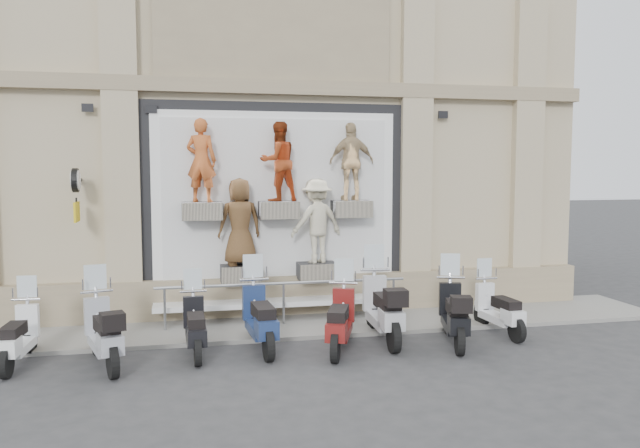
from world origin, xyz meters
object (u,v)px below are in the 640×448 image
(clock_sign_bracket, at_px, (76,188))
(scooter_c, at_px, (103,318))
(scooter_d, at_px, (195,314))
(scooter_h, at_px, (454,301))
(scooter_i, at_px, (499,298))
(scooter_f, at_px, (340,307))
(guard_rail, at_px, (284,305))
(scooter_g, at_px, (383,295))
(scooter_e, at_px, (260,305))
(scooter_b, at_px, (18,324))

(clock_sign_bracket, relative_size, scooter_c, 0.53)
(scooter_d, xyz_separation_m, scooter_h, (4.59, -0.32, 0.08))
(scooter_h, bearing_deg, clock_sign_bracket, 177.90)
(scooter_i, bearing_deg, scooter_f, -175.76)
(guard_rail, bearing_deg, scooter_g, -39.00)
(scooter_f, relative_size, scooter_h, 0.98)
(scooter_c, bearing_deg, scooter_g, -11.53)
(scooter_e, distance_m, scooter_h, 3.50)
(clock_sign_bracket, height_order, scooter_h, clock_sign_bracket)
(guard_rail, height_order, clock_sign_bracket, clock_sign_bracket)
(scooter_b, distance_m, scooter_i, 8.50)
(guard_rail, xyz_separation_m, scooter_d, (-1.76, -1.47, 0.24))
(scooter_d, bearing_deg, scooter_b, 177.73)
(clock_sign_bracket, bearing_deg, scooter_c, -72.69)
(guard_rail, relative_size, scooter_i, 2.95)
(guard_rail, xyz_separation_m, scooter_e, (-0.64, -1.38, 0.34))
(scooter_f, bearing_deg, scooter_e, -175.04)
(scooter_f, height_order, scooter_i, scooter_f)
(scooter_g, relative_size, scooter_h, 1.09)
(scooter_e, distance_m, scooter_i, 4.59)
(scooter_d, xyz_separation_m, scooter_g, (3.39, 0.15, 0.15))
(clock_sign_bracket, xyz_separation_m, scooter_i, (7.85, -1.82, -2.11))
(guard_rail, relative_size, scooter_c, 2.63)
(clock_sign_bracket, xyz_separation_m, scooter_c, (0.70, -2.23, -2.02))
(clock_sign_bracket, xyz_separation_m, scooter_g, (5.53, -1.79, -1.95))
(scooter_f, bearing_deg, guard_rail, 132.72)
(scooter_b, xyz_separation_m, scooter_d, (2.79, -0.01, 0.01))
(scooter_g, bearing_deg, scooter_d, -174.05)
(scooter_d, height_order, scooter_h, scooter_h)
(clock_sign_bracket, height_order, scooter_g, clock_sign_bracket)
(scooter_b, distance_m, scooter_e, 3.91)
(scooter_i, bearing_deg, scooter_g, 176.29)
(scooter_b, relative_size, scooter_c, 0.88)
(guard_rail, distance_m, scooter_i, 4.18)
(scooter_f, height_order, scooter_g, scooter_g)
(clock_sign_bracket, height_order, scooter_e, clock_sign_bracket)
(scooter_h, bearing_deg, scooter_b, -166.08)
(guard_rail, height_order, scooter_f, scooter_f)
(scooter_e, height_order, scooter_h, scooter_e)
(scooter_d, bearing_deg, guard_rail, 37.86)
(guard_rail, height_order, scooter_e, scooter_e)
(scooter_g, bearing_deg, scooter_f, -150.92)
(guard_rail, distance_m, scooter_d, 2.30)
(scooter_b, relative_size, scooter_e, 0.86)
(scooter_c, xyz_separation_m, scooter_d, (1.45, 0.29, -0.08))
(scooter_c, height_order, scooter_e, scooter_e)
(scooter_b, height_order, scooter_e, scooter_e)
(scooter_f, relative_size, scooter_g, 0.90)
(scooter_b, bearing_deg, scooter_d, 3.03)
(scooter_c, distance_m, scooter_h, 6.04)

